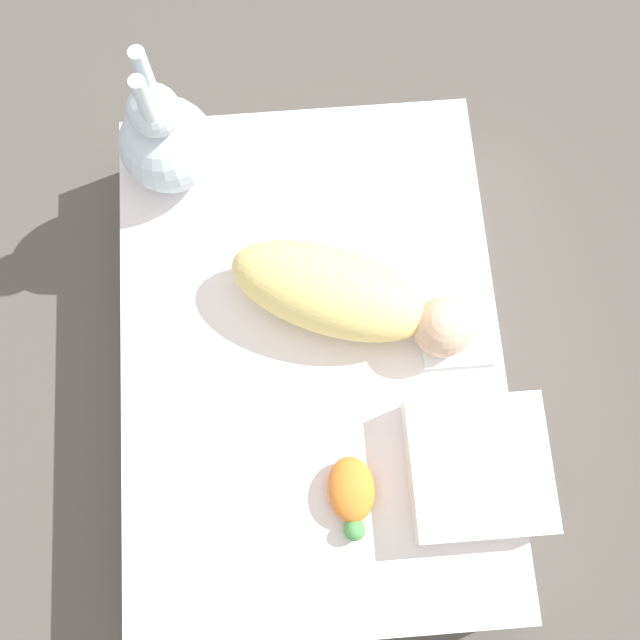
{
  "coord_description": "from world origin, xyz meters",
  "views": [
    {
      "loc": [
        0.37,
        -0.01,
        1.81
      ],
      "look_at": [
        -0.06,
        0.02,
        0.27
      ],
      "focal_mm": 42.0,
      "sensor_mm": 36.0,
      "label": 1
    }
  ],
  "objects_px": {
    "swaddled_baby": "(345,296)",
    "pillow": "(478,467)",
    "bunny_plush": "(166,140)",
    "turtle_plush": "(351,493)"
  },
  "relations": [
    {
      "from": "bunny_plush",
      "to": "turtle_plush",
      "type": "bearing_deg",
      "value": 23.83
    },
    {
      "from": "swaddled_baby",
      "to": "pillow",
      "type": "xyz_separation_m",
      "value": [
        0.38,
        0.24,
        -0.04
      ]
    },
    {
      "from": "swaddled_baby",
      "to": "bunny_plush",
      "type": "bearing_deg",
      "value": 156.87
    },
    {
      "from": "bunny_plush",
      "to": "turtle_plush",
      "type": "xyz_separation_m",
      "value": [
        0.78,
        0.34,
        -0.1
      ]
    },
    {
      "from": "pillow",
      "to": "bunny_plush",
      "type": "distance_m",
      "value": 0.96
    },
    {
      "from": "swaddled_baby",
      "to": "bunny_plush",
      "type": "distance_m",
      "value": 0.52
    },
    {
      "from": "bunny_plush",
      "to": "swaddled_baby",
      "type": "bearing_deg",
      "value": 44.58
    },
    {
      "from": "swaddled_baby",
      "to": "pillow",
      "type": "relative_size",
      "value": 1.89
    },
    {
      "from": "pillow",
      "to": "bunny_plush",
      "type": "bearing_deg",
      "value": -140.87
    },
    {
      "from": "pillow",
      "to": "turtle_plush",
      "type": "bearing_deg",
      "value": -83.01
    }
  ]
}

